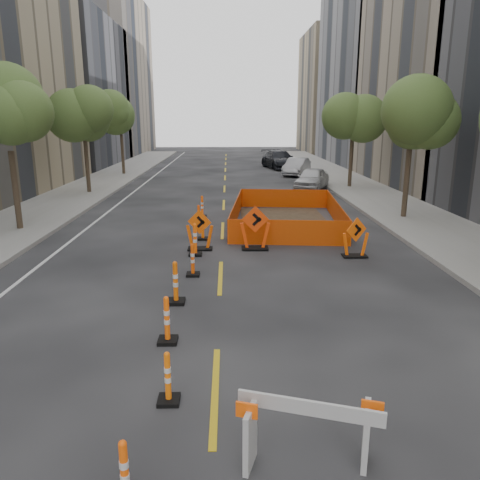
{
  "coord_description": "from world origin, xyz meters",
  "views": [
    {
      "loc": [
        0.25,
        -9.12,
        4.55
      ],
      "look_at": [
        0.58,
        4.13,
        1.1
      ],
      "focal_mm": 35.0,
      "sensor_mm": 36.0,
      "label": 1
    }
  ],
  "objects_px": {
    "chevron_sign_left": "(200,230)",
    "channelizer_4": "(193,260)",
    "channelizer_1": "(168,377)",
    "barricade_board": "(308,433)",
    "channelizer_2": "(167,320)",
    "parked_car_near": "(312,179)",
    "channelizer_0": "(125,474)",
    "channelizer_6": "(203,227)",
    "chevron_sign_center": "(255,228)",
    "parked_car_mid": "(297,167)",
    "channelizer_3": "(176,282)",
    "channelizer_7": "(199,216)",
    "parked_car_far": "(279,159)",
    "chevron_sign_right": "(356,237)",
    "channelizer_5": "(195,239)",
    "channelizer_8": "(202,206)"
  },
  "relations": [
    {
      "from": "channelizer_2",
      "to": "parked_car_near",
      "type": "bearing_deg",
      "value": 72.53
    },
    {
      "from": "channelizer_5",
      "to": "channelizer_7",
      "type": "relative_size",
      "value": 1.15
    },
    {
      "from": "channelizer_4",
      "to": "parked_car_far",
      "type": "height_order",
      "value": "parked_car_far"
    },
    {
      "from": "channelizer_1",
      "to": "barricade_board",
      "type": "distance_m",
      "value": 2.54
    },
    {
      "from": "chevron_sign_left",
      "to": "channelizer_4",
      "type": "bearing_deg",
      "value": -73.25
    },
    {
      "from": "chevron_sign_center",
      "to": "channelizer_0",
      "type": "bearing_deg",
      "value": -102.22
    },
    {
      "from": "chevron_sign_center",
      "to": "parked_car_far",
      "type": "relative_size",
      "value": 0.28
    },
    {
      "from": "channelizer_8",
      "to": "chevron_sign_left",
      "type": "xyz_separation_m",
      "value": [
        0.22,
        -5.73,
        0.22
      ]
    },
    {
      "from": "channelizer_8",
      "to": "parked_car_far",
      "type": "relative_size",
      "value": 0.18
    },
    {
      "from": "channelizer_0",
      "to": "parked_car_mid",
      "type": "distance_m",
      "value": 34.75
    },
    {
      "from": "channelizer_8",
      "to": "barricade_board",
      "type": "relative_size",
      "value": 0.53
    },
    {
      "from": "channelizer_2",
      "to": "channelizer_6",
      "type": "xyz_separation_m",
      "value": [
        0.29,
        8.6,
        -0.01
      ]
    },
    {
      "from": "parked_car_near",
      "to": "barricade_board",
      "type": "bearing_deg",
      "value": -77.07
    },
    {
      "from": "channelizer_4",
      "to": "channelizer_6",
      "type": "height_order",
      "value": "channelizer_6"
    },
    {
      "from": "channelizer_4",
      "to": "channelizer_1",
      "type": "bearing_deg",
      "value": -89.46
    },
    {
      "from": "channelizer_3",
      "to": "barricade_board",
      "type": "bearing_deg",
      "value": -67.61
    },
    {
      "from": "channelizer_2",
      "to": "channelizer_6",
      "type": "height_order",
      "value": "channelizer_2"
    },
    {
      "from": "channelizer_3",
      "to": "channelizer_5",
      "type": "xyz_separation_m",
      "value": [
        0.2,
        4.3,
        0.01
      ]
    },
    {
      "from": "channelizer_2",
      "to": "channelizer_3",
      "type": "xyz_separation_m",
      "value": [
        -0.05,
        2.15,
        0.04
      ]
    },
    {
      "from": "parked_car_far",
      "to": "chevron_sign_center",
      "type": "bearing_deg",
      "value": -109.78
    },
    {
      "from": "chevron_sign_left",
      "to": "chevron_sign_right",
      "type": "bearing_deg",
      "value": 6.52
    },
    {
      "from": "channelizer_1",
      "to": "parked_car_mid",
      "type": "relative_size",
      "value": 0.21
    },
    {
      "from": "channelizer_2",
      "to": "channelizer_5",
      "type": "height_order",
      "value": "channelizer_5"
    },
    {
      "from": "channelizer_0",
      "to": "parked_car_far",
      "type": "height_order",
      "value": "parked_car_far"
    },
    {
      "from": "channelizer_4",
      "to": "chevron_sign_right",
      "type": "distance_m",
      "value": 5.64
    },
    {
      "from": "channelizer_7",
      "to": "parked_car_mid",
      "type": "relative_size",
      "value": 0.23
    },
    {
      "from": "channelizer_0",
      "to": "channelizer_6",
      "type": "relative_size",
      "value": 0.92
    },
    {
      "from": "channelizer_3",
      "to": "chevron_sign_left",
      "type": "xyz_separation_m",
      "value": [
        0.32,
        5.01,
        0.18
      ]
    },
    {
      "from": "channelizer_1",
      "to": "channelizer_3",
      "type": "distance_m",
      "value": 4.31
    },
    {
      "from": "channelizer_3",
      "to": "barricade_board",
      "type": "xyz_separation_m",
      "value": [
        2.39,
        -5.79,
        -0.07
      ]
    },
    {
      "from": "channelizer_4",
      "to": "parked_car_mid",
      "type": "relative_size",
      "value": 0.23
    },
    {
      "from": "channelizer_5",
      "to": "chevron_sign_left",
      "type": "relative_size",
      "value": 0.77
    },
    {
      "from": "channelizer_6",
      "to": "chevron_sign_left",
      "type": "distance_m",
      "value": 1.45
    },
    {
      "from": "chevron_sign_right",
      "to": "parked_car_mid",
      "type": "xyz_separation_m",
      "value": [
        1.4,
        23.64,
        0.02
      ]
    },
    {
      "from": "channelizer_8",
      "to": "parked_car_mid",
      "type": "xyz_separation_m",
      "value": [
        6.91,
        16.86,
        0.19
      ]
    },
    {
      "from": "channelizer_6",
      "to": "chevron_sign_right",
      "type": "xyz_separation_m",
      "value": [
        5.27,
        -2.48,
        0.18
      ]
    },
    {
      "from": "channelizer_0",
      "to": "channelizer_8",
      "type": "distance_m",
      "value": 17.19
    },
    {
      "from": "channelizer_3",
      "to": "parked_car_far",
      "type": "distance_m",
      "value": 33.76
    },
    {
      "from": "channelizer_1",
      "to": "channelizer_6",
      "type": "xyz_separation_m",
      "value": [
        0.01,
        10.75,
        0.05
      ]
    },
    {
      "from": "channelizer_0",
      "to": "channelizer_6",
      "type": "distance_m",
      "value": 12.9
    },
    {
      "from": "parked_car_near",
      "to": "parked_car_mid",
      "type": "distance_m",
      "value": 8.07
    },
    {
      "from": "channelizer_5",
      "to": "chevron_sign_left",
      "type": "distance_m",
      "value": 0.74
    },
    {
      "from": "channelizer_2",
      "to": "channelizer_4",
      "type": "bearing_deg",
      "value": 87.06
    },
    {
      "from": "channelizer_6",
      "to": "channelizer_7",
      "type": "relative_size",
      "value": 1.03
    },
    {
      "from": "channelizer_4",
      "to": "channelizer_6",
      "type": "xyz_separation_m",
      "value": [
        0.07,
        4.3,
        0.01
      ]
    },
    {
      "from": "channelizer_0",
      "to": "chevron_sign_center",
      "type": "bearing_deg",
      "value": 79.13
    },
    {
      "from": "channelizer_2",
      "to": "parked_car_mid",
      "type": "height_order",
      "value": "parked_car_mid"
    },
    {
      "from": "channelizer_2",
      "to": "parked_car_near",
      "type": "relative_size",
      "value": 0.24
    },
    {
      "from": "channelizer_6",
      "to": "chevron_sign_left",
      "type": "relative_size",
      "value": 0.69
    },
    {
      "from": "channelizer_5",
      "to": "chevron_sign_right",
      "type": "xyz_separation_m",
      "value": [
        5.41,
        -0.33,
        0.12
      ]
    }
  ]
}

